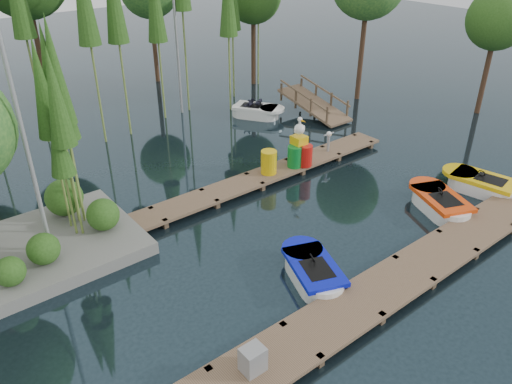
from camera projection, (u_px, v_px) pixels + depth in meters
ground_plane at (254, 233)px, 15.93m from camera, size 90.00×90.00×0.00m
near_dock at (362, 302)px, 12.74m from camera, size 18.00×1.50×0.50m
far_dock at (232, 188)px, 18.07m from camera, size 15.00×1.20×0.50m
lamp_island at (21, 125)px, 12.57m from camera, size 0.30×0.30×7.25m
lamp_rear at (176, 27)px, 23.55m from camera, size 0.30×0.30×7.25m
ramp at (314, 104)px, 24.98m from camera, size 1.50×3.94×1.49m
boat_blue at (313, 272)px, 13.77m from camera, size 2.02×2.86×0.88m
boat_red at (440, 203)px, 17.02m from camera, size 2.20×3.00×0.92m
boat_yellow_near at (481, 185)px, 18.18m from camera, size 1.73×2.95×0.93m
boat_white_far at (256, 111)px, 24.94m from camera, size 2.48×2.92×1.27m
utility_cabinet at (253, 359)px, 10.62m from camera, size 0.50×0.42×0.61m
yellow_barrel at (269, 162)px, 18.75m from camera, size 0.60×0.60×0.90m
drum_cluster at (300, 151)px, 19.37m from camera, size 1.12×1.03×1.94m
seagull_post at (329, 138)px, 20.42m from camera, size 0.55×0.30×0.87m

